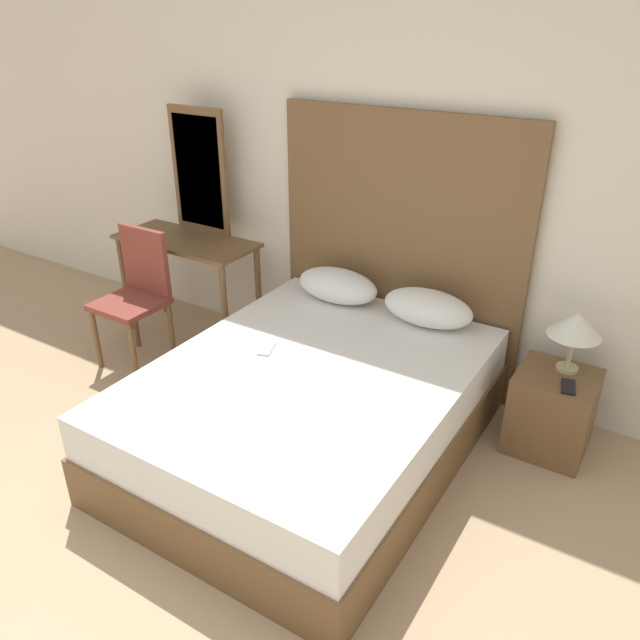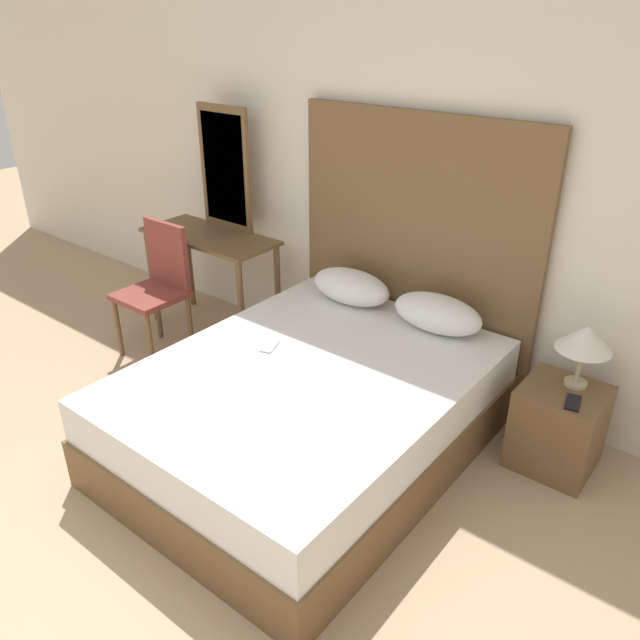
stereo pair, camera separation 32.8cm
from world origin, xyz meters
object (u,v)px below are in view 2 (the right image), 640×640
Objects in this scene: phone_on_bed at (270,346)px; table_lamp at (585,339)px; bed at (309,410)px; nightstand at (558,427)px; phone_on_nightstand at (573,402)px; chair at (158,281)px; vanity_desk at (210,252)px.

phone_on_bed is 0.47× the size of table_lamp.
bed is 1.35m from nightstand.
phone_on_nightstand is (0.07, -0.10, 0.24)m from nightstand.
phone_on_nightstand is at bearing 8.21° from chair.
vanity_desk is at bearing 155.21° from bed.
bed reaches higher than nightstand.
chair is at bearing -96.02° from vanity_desk.
phone_on_bed is 1.68m from table_lamp.
table_lamp reaches higher than phone_on_nightstand.
vanity_desk is at bearing 83.98° from chair.
phone_on_bed is at bearing 171.55° from bed.
nightstand is 0.45× the size of vanity_desk.
nightstand is at bearing -105.15° from table_lamp.
bed is 1.93× the size of vanity_desk.
phone_on_nightstand is at bearing -1.21° from vanity_desk.
nightstand is 0.52m from table_lamp.
phone_on_nightstand is 0.17× the size of chair.
chair is at bearing -167.89° from table_lamp.
nightstand is 1.38× the size of table_lamp.
nightstand is 2.67m from vanity_desk.
table_lamp is 0.33m from phone_on_nightstand.
phone_on_bed is at bearing -152.22° from table_lamp.
phone_on_nightstand reaches higher than nightstand.
phone_on_nightstand is (1.52, 0.59, -0.06)m from phone_on_bed.
vanity_desk is at bearing -177.29° from table_lamp.
chair is at bearing 171.17° from bed.
phone_on_bed reaches higher than phone_on_nightstand.
phone_on_nightstand is at bearing -55.37° from nightstand.
vanity_desk reaches higher than phone_on_nightstand.
table_lamp reaches higher than nightstand.
bed is at bearing -24.79° from vanity_desk.
bed is 1.60m from chair.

